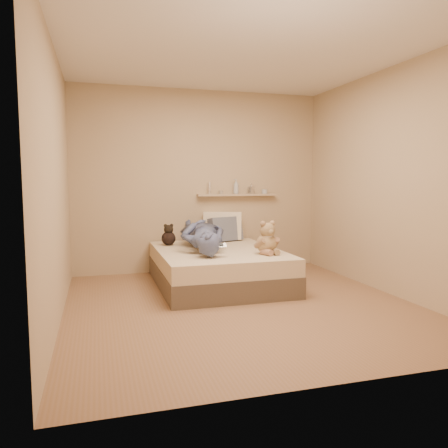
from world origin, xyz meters
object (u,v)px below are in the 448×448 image
object	(u,v)px
teddy_bear	(267,240)
wall_shelf	(237,195)
bed	(218,267)
game_console	(220,246)
pillow_cream	(223,226)
person	(202,234)
dark_plush	(169,236)
pillow_grey	(226,229)

from	to	relation	value
teddy_bear	wall_shelf	distance (m)	1.47
bed	game_console	distance (m)	0.67
game_console	teddy_bear	distance (m)	0.61
teddy_bear	pillow_cream	xyz separation A→B (m)	(-0.17, 1.31, 0.04)
bed	pillow_cream	distance (m)	0.98
teddy_bear	person	distance (m)	0.89
bed	teddy_bear	distance (m)	0.78
pillow_cream	person	world-z (taller)	pillow_cream
dark_plush	pillow_grey	size ratio (longest dim) A/B	0.58
dark_plush	person	size ratio (longest dim) A/B	0.18
teddy_bear	bed	bearing A→B (deg)	134.67
game_console	pillow_grey	bearing A→B (deg)	70.62
pillow_grey	dark_plush	bearing A→B (deg)	-168.75
bed	wall_shelf	xyz separation A→B (m)	(0.55, 0.91, 0.88)
game_console	pillow_grey	world-z (taller)	pillow_grey
game_console	teddy_bear	world-z (taller)	teddy_bear
bed	pillow_grey	size ratio (longest dim) A/B	3.80
wall_shelf	game_console	bearing A→B (deg)	-115.01
person	pillow_grey	bearing A→B (deg)	-122.30
pillow_grey	pillow_cream	bearing A→B (deg)	92.03
pillow_grey	person	distance (m)	0.73
pillow_cream	dark_plush	bearing A→B (deg)	-159.84
game_console	wall_shelf	distance (m)	1.68
game_console	pillow_cream	bearing A→B (deg)	72.66
teddy_bear	wall_shelf	size ratio (longest dim) A/B	0.33
bed	person	size ratio (longest dim) A/B	1.21
person	game_console	bearing A→B (deg)	101.60
dark_plush	wall_shelf	distance (m)	1.27
dark_plush	wall_shelf	bearing A→B (deg)	19.58
game_console	person	xyz separation A→B (m)	(-0.04, 0.68, 0.05)
teddy_bear	person	world-z (taller)	teddy_bear
pillow_cream	person	bearing A→B (deg)	-124.11
bed	pillow_cream	world-z (taller)	pillow_cream
pillow_cream	wall_shelf	distance (m)	0.52
game_console	person	bearing A→B (deg)	93.25
person	wall_shelf	bearing A→B (deg)	-124.61
game_console	bed	bearing A→B (deg)	76.77
teddy_bear	pillow_cream	bearing A→B (deg)	97.48
teddy_bear	pillow_grey	size ratio (longest dim) A/B	0.79
bed	pillow_cream	bearing A→B (deg)	70.06
bed	pillow_grey	bearing A→B (deg)	66.08
teddy_bear	pillow_cream	distance (m)	1.32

